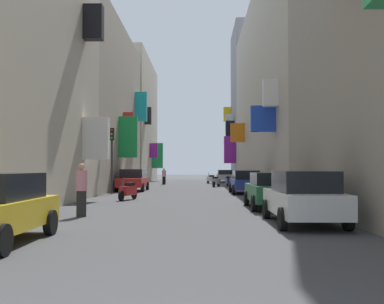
# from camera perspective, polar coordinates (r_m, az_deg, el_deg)

# --- Properties ---
(ground_plane) EXTENTS (140.00, 140.00, 0.00)m
(ground_plane) POSITION_cam_1_polar(r_m,az_deg,el_deg) (32.05, -0.39, -4.82)
(ground_plane) COLOR #424244
(building_left_mid_a) EXTENTS (7.34, 17.93, 12.34)m
(building_left_mid_a) POSITION_cam_1_polar(r_m,az_deg,el_deg) (36.22, -13.07, 5.34)
(building_left_mid_a) COLOR #9E9384
(building_left_mid_a) RESTS_ON ground
(building_left_mid_c) EXTENTS (7.32, 16.85, 14.12)m
(building_left_mid_c) POSITION_cam_1_polar(r_m,az_deg,el_deg) (54.56, -8.29, 3.81)
(building_left_mid_c) COLOR #BCB29E
(building_left_mid_c) RESTS_ON ground
(building_right_mid_a) EXTENTS (7.38, 30.77, 15.58)m
(building_right_mid_a) POSITION_cam_1_polar(r_m,az_deg,el_deg) (38.41, 11.92, 7.35)
(building_right_mid_a) COLOR #BCB29E
(building_right_mid_a) RESTS_ON ground
(building_right_mid_b) EXTENTS (7.37, 9.41, 19.06)m
(building_right_mid_b) POSITION_cam_1_polar(r_m,az_deg,el_deg) (58.29, 8.11, 5.87)
(building_right_mid_b) COLOR gray
(building_right_mid_b) RESTS_ON ground
(parked_car_white) EXTENTS (1.84, 4.28, 1.51)m
(parked_car_white) POSITION_cam_1_polar(r_m,az_deg,el_deg) (13.42, 13.66, -5.42)
(parked_car_white) COLOR white
(parked_car_white) RESTS_ON ground
(parked_car_silver) EXTENTS (1.95, 4.13, 1.34)m
(parked_car_silver) POSITION_cam_1_polar(r_m,az_deg,el_deg) (49.79, 4.14, -2.96)
(parked_car_silver) COLOR #B7B7BC
(parked_car_silver) RESTS_ON ground
(parked_car_green) EXTENTS (1.96, 4.09, 1.41)m
(parked_car_green) POSITION_cam_1_polar(r_m,az_deg,el_deg) (18.30, 10.02, -4.62)
(parked_car_green) COLOR #236638
(parked_car_green) RESTS_ON ground
(parked_car_blue) EXTENTS (1.83, 4.34, 1.43)m
(parked_car_blue) POSITION_cam_1_polar(r_m,az_deg,el_deg) (28.63, 6.66, -3.65)
(parked_car_blue) COLOR navy
(parked_car_blue) RESTS_ON ground
(parked_car_red) EXTENTS (1.90, 4.15, 1.49)m
(parked_car_red) POSITION_cam_1_polar(r_m,az_deg,el_deg) (31.86, -7.38, -3.43)
(parked_car_red) COLOR #B21E1E
(parked_car_red) RESTS_ON ground
(scooter_red) EXTENTS (0.76, 1.89, 1.13)m
(scooter_red) POSITION_cam_1_polar(r_m,az_deg,el_deg) (22.99, -7.96, -4.79)
(scooter_red) COLOR red
(scooter_red) RESTS_ON ground
(scooter_silver) EXTENTS (0.77, 1.78, 1.13)m
(scooter_silver) POSITION_cam_1_polar(r_m,az_deg,el_deg) (38.16, 3.03, -3.66)
(scooter_silver) COLOR #ADADB2
(scooter_silver) RESTS_ON ground
(scooter_blue) EXTENTS (0.53, 1.87, 1.13)m
(scooter_blue) POSITION_cam_1_polar(r_m,az_deg,el_deg) (39.04, 4.57, -3.62)
(scooter_blue) COLOR #2D4CAD
(scooter_blue) RESTS_ON ground
(scooter_white) EXTENTS (0.84, 1.87, 1.13)m
(scooter_white) POSITION_cam_1_polar(r_m,az_deg,el_deg) (45.74, 2.37, -3.37)
(scooter_white) COLOR silver
(scooter_white) RESTS_ON ground
(pedestrian_crossing) EXTENTS (0.53, 0.53, 1.54)m
(pedestrian_crossing) POSITION_cam_1_polar(r_m,az_deg,el_deg) (43.42, -3.51, -3.06)
(pedestrian_crossing) COLOR black
(pedestrian_crossing) RESTS_ON ground
(pedestrian_near_left) EXTENTS (0.45, 0.45, 1.75)m
(pedestrian_near_left) POSITION_cam_1_polar(r_m,az_deg,el_deg) (15.48, -13.60, -4.62)
(pedestrian_near_left) COLOR #272727
(pedestrian_near_left) RESTS_ON ground
(traffic_light_near_corner) EXTENTS (0.26, 0.34, 4.01)m
(traffic_light_near_corner) POSITION_cam_1_polar(r_m,az_deg,el_deg) (28.14, -9.96, 0.40)
(traffic_light_near_corner) COLOR #2D2D2D
(traffic_light_near_corner) RESTS_ON ground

